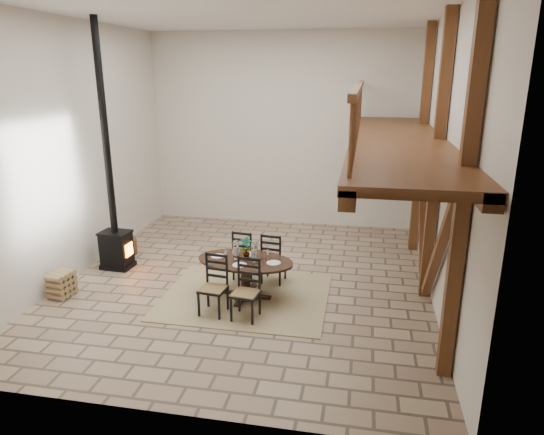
% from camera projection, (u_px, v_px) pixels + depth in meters
% --- Properties ---
extents(ground, '(8.00, 8.00, 0.00)m').
position_uv_depth(ground, '(248.00, 280.00, 9.67)').
color(ground, tan).
rests_on(ground, ground).
extents(room_shell, '(7.02, 8.02, 5.01)m').
position_uv_depth(room_shell, '(311.00, 129.00, 8.58)').
color(room_shell, beige).
rests_on(room_shell, ground).
extents(rug, '(3.00, 2.50, 0.02)m').
position_uv_depth(rug, '(246.00, 296.00, 8.97)').
color(rug, tan).
rests_on(rug, ground).
extents(dining_table, '(1.90, 2.09, 1.15)m').
position_uv_depth(dining_table, '(246.00, 276.00, 8.85)').
color(dining_table, black).
rests_on(dining_table, ground).
extents(wood_stove, '(0.65, 0.51, 5.00)m').
position_uv_depth(wood_stove, '(113.00, 216.00, 9.99)').
color(wood_stove, black).
rests_on(wood_stove, ground).
extents(log_basket, '(0.54, 0.54, 0.45)m').
position_uv_depth(log_basket, '(125.00, 246.00, 11.00)').
color(log_basket, brown).
rests_on(log_basket, ground).
extents(log_stack, '(0.40, 0.51, 0.47)m').
position_uv_depth(log_stack, '(62.00, 285.00, 8.93)').
color(log_stack, tan).
rests_on(log_stack, ground).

